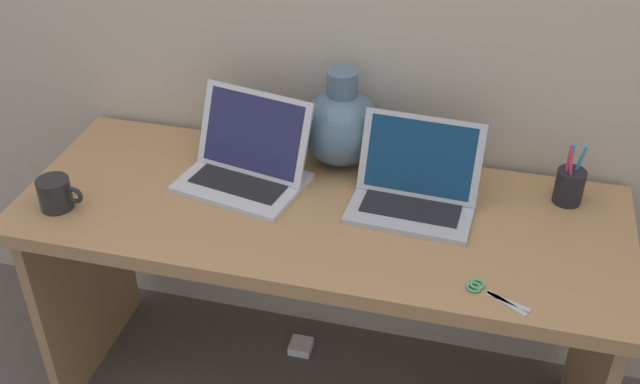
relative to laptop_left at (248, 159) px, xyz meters
The scene contains 8 objects.
desk 0.31m from the laptop_left, 21.29° to the right, with size 1.53×0.59×0.70m.
laptop_left is the anchor object (origin of this frame).
laptop_right 0.44m from the laptop_left, ahead, with size 0.32×0.24×0.21m.
green_vase 0.27m from the laptop_left, 34.49° to the left, with size 0.22×0.22×0.27m.
coffee_mug 0.49m from the laptop_left, 150.25° to the right, with size 0.12×0.08×0.08m.
pen_cup 0.82m from the laptop_left, ahead, with size 0.07×0.07×0.17m.
scissors 0.71m from the laptop_left, 24.86° to the right, with size 0.14×0.09×0.01m.
power_brick 0.76m from the laptop_left, 38.19° to the left, with size 0.07×0.07×0.03m, color white.
Camera 1 is at (0.38, -1.50, 1.82)m, focal length 42.75 mm.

